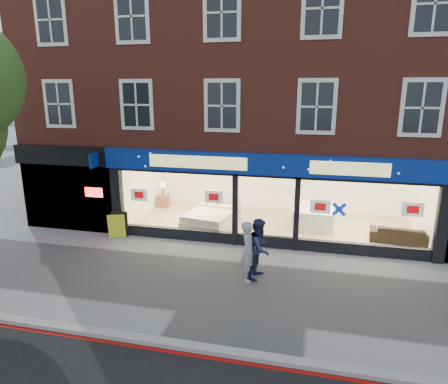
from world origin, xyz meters
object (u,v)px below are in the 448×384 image
(pedestrian_grey, at_px, (248,251))
(pedestrian_blue, at_px, (259,248))
(a_board, at_px, (118,225))
(display_bed, at_px, (211,217))
(sofa, at_px, (400,234))
(mattress_stack, at_px, (313,216))

(pedestrian_grey, distance_m, pedestrian_blue, 0.38)
(a_board, relative_size, pedestrian_blue, 0.53)
(display_bed, relative_size, pedestrian_blue, 1.34)
(display_bed, distance_m, sofa, 6.89)
(mattress_stack, distance_m, pedestrian_grey, 5.22)
(sofa, relative_size, pedestrian_grey, 1.14)
(sofa, distance_m, a_board, 10.10)
(display_bed, xyz_separation_m, a_board, (-3.07, -1.77, 0.04))
(sofa, bearing_deg, display_bed, 5.11)
(sofa, height_order, pedestrian_grey, pedestrian_grey)
(sofa, xyz_separation_m, pedestrian_grey, (-4.75, -3.81, 0.49))
(mattress_stack, xyz_separation_m, pedestrian_blue, (-1.47, -4.65, 0.41))
(display_bed, height_order, a_board, display_bed)
(display_bed, distance_m, a_board, 3.55)
(sofa, bearing_deg, a_board, 15.54)
(display_bed, relative_size, mattress_stack, 1.21)
(mattress_stack, height_order, pedestrian_blue, pedestrian_blue)
(mattress_stack, relative_size, pedestrian_blue, 1.11)
(pedestrian_grey, height_order, pedestrian_blue, pedestrian_blue)
(display_bed, distance_m, pedestrian_blue, 4.45)
(mattress_stack, xyz_separation_m, sofa, (3.00, -1.09, -0.09))
(sofa, bearing_deg, mattress_stack, -13.61)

